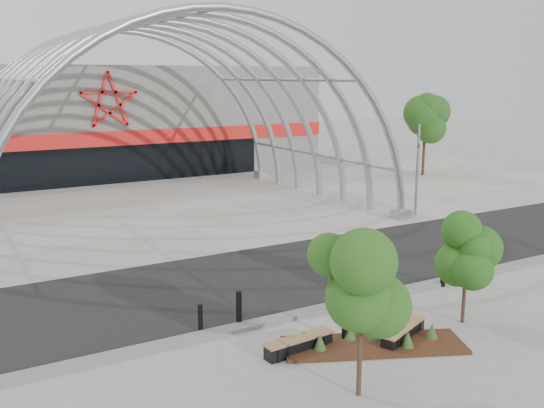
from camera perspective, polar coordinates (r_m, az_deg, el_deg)
The scene contains 18 objects.
ground at distance 20.02m, azimuth 5.79°, elevation -9.38°, with size 140.00×140.00×0.00m, color gray.
road at distance 22.77m, azimuth 0.63°, elevation -6.62°, with size 140.00×7.00×0.02m, color black.
forecourt at distance 33.29m, azimuth -9.91°, elevation -0.79°, with size 60.00×17.00×0.04m, color #A7A096.
kerb at distance 19.81m, azimuth 6.22°, elevation -9.44°, with size 60.00×0.50×0.12m, color slate.
arena_building at distance 49.87m, azimuth -17.26°, elevation 7.65°, with size 34.00×15.24×8.00m.
vault_canopy at distance 33.29m, azimuth -9.91°, elevation -0.80°, with size 20.80×15.80×20.36m.
planting_bed at distance 17.20m, azimuth 9.30°, elevation -12.72°, with size 5.15×3.39×0.52m.
signal_pole at distance 32.53m, azimuth 13.52°, elevation 3.26°, with size 0.37×0.67×4.85m.
street_tree_0 at distance 13.79m, azimuth 8.46°, elevation -7.72°, with size 1.61×1.61×3.68m.
street_tree_1 at distance 18.69m, azimuth 17.91°, elevation -3.97°, with size 1.37×1.37×3.23m.
bench_0 at distance 16.65m, azimuth 2.54°, elevation -13.10°, with size 2.10×0.61×0.43m.
bench_1 at distance 17.73m, azimuth 12.25°, elevation -11.77°, with size 2.07×1.21×0.43m.
bollard_0 at distance 17.81m, azimuth -6.76°, elevation -10.68°, with size 0.14×0.14×0.86m, color black.
bollard_1 at distance 18.20m, azimuth -3.13°, elevation -9.78°, with size 0.17×0.17×1.06m, color black.
bollard_2 at distance 17.26m, azimuth 6.88°, elevation -11.06°, with size 0.17×0.17×1.07m, color black.
bollard_3 at distance 18.21m, azimuth 11.24°, elevation -10.03°, with size 0.16×0.16×1.03m, color black.
bollard_4 at distance 22.20m, azimuth 15.84°, elevation -6.06°, with size 0.18×0.18×1.14m, color black.
bg_tree_1 at distance 46.11m, azimuth 14.24°, elevation 7.84°, with size 2.70×2.70×5.91m.
Camera 1 is at (-10.96, -15.09, 7.25)m, focal length 40.00 mm.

